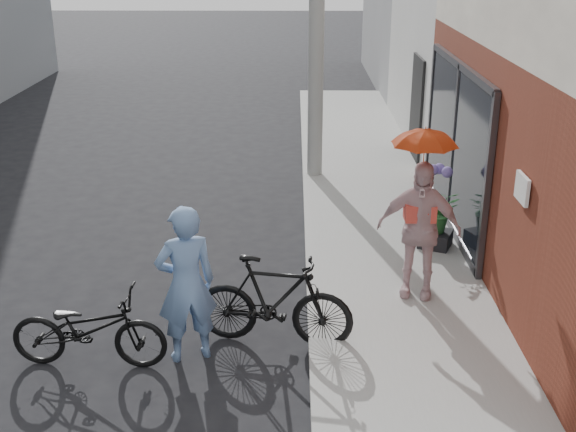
{
  "coord_description": "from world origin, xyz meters",
  "views": [
    {
      "loc": [
        0.71,
        -7.14,
        4.34
      ],
      "look_at": [
        0.64,
        1.22,
        1.1
      ],
      "focal_mm": 45.0,
      "sensor_mm": 36.0,
      "label": 1
    }
  ],
  "objects_px": {
    "officer": "(186,284)",
    "bike_right": "(274,301)",
    "kimono_woman": "(419,230)",
    "bike_left": "(89,329)",
    "planter": "(435,239)"
  },
  "relations": [
    {
      "from": "officer",
      "to": "kimono_woman",
      "type": "distance_m",
      "value": 2.98
    },
    {
      "from": "bike_left",
      "to": "planter",
      "type": "relative_size",
      "value": 3.89
    },
    {
      "from": "kimono_woman",
      "to": "planter",
      "type": "distance_m",
      "value": 1.77
    },
    {
      "from": "officer",
      "to": "planter",
      "type": "xyz_separation_m",
      "value": [
        3.21,
        2.82,
        -0.66
      ]
    },
    {
      "from": "bike_left",
      "to": "planter",
      "type": "distance_m",
      "value": 5.2
    },
    {
      "from": "bike_right",
      "to": "kimono_woman",
      "type": "xyz_separation_m",
      "value": [
        1.75,
        1.02,
        0.46
      ]
    },
    {
      "from": "bike_right",
      "to": "kimono_woman",
      "type": "height_order",
      "value": "kimono_woman"
    },
    {
      "from": "officer",
      "to": "planter",
      "type": "distance_m",
      "value": 4.32
    },
    {
      "from": "kimono_woman",
      "to": "planter",
      "type": "bearing_deg",
      "value": 83.94
    },
    {
      "from": "officer",
      "to": "bike_left",
      "type": "distance_m",
      "value": 1.14
    },
    {
      "from": "bike_left",
      "to": "kimono_woman",
      "type": "bearing_deg",
      "value": -65.39
    },
    {
      "from": "officer",
      "to": "kimono_woman",
      "type": "height_order",
      "value": "kimono_woman"
    },
    {
      "from": "officer",
      "to": "bike_left",
      "type": "height_order",
      "value": "officer"
    },
    {
      "from": "bike_left",
      "to": "planter",
      "type": "xyz_separation_m",
      "value": [
        4.25,
        2.99,
        -0.21
      ]
    },
    {
      "from": "officer",
      "to": "bike_right",
      "type": "distance_m",
      "value": 1.04
    }
  ]
}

